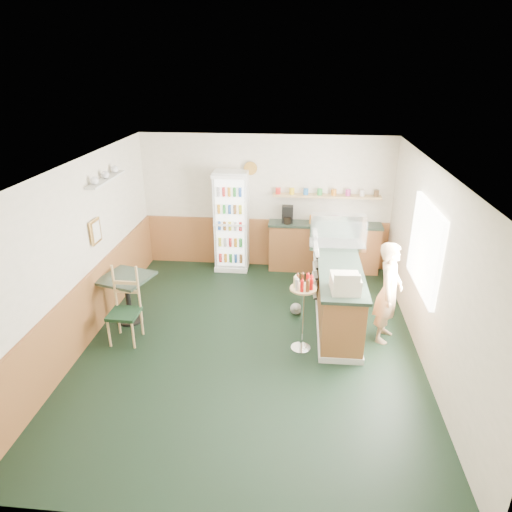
# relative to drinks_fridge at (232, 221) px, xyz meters

# --- Properties ---
(ground) EXTENTS (6.00, 6.00, 0.00)m
(ground) POSITION_rel_drinks_fridge_xyz_m (0.67, -2.74, -1.01)
(ground) COLOR black
(ground) RESTS_ON ground
(room_envelope) EXTENTS (5.04, 6.02, 2.72)m
(room_envelope) POSITION_rel_drinks_fridge_xyz_m (0.44, -2.01, 0.51)
(room_envelope) COLOR beige
(room_envelope) RESTS_ON ground
(service_counter) EXTENTS (0.68, 3.01, 1.01)m
(service_counter) POSITION_rel_drinks_fridge_xyz_m (2.02, -1.67, -0.55)
(service_counter) COLOR brown
(service_counter) RESTS_ON ground
(back_counter) EXTENTS (2.24, 0.42, 1.69)m
(back_counter) POSITION_rel_drinks_fridge_xyz_m (1.86, 0.06, -0.46)
(back_counter) COLOR brown
(back_counter) RESTS_ON ground
(drinks_fridge) EXTENTS (0.67, 0.55, 2.02)m
(drinks_fridge) POSITION_rel_drinks_fridge_xyz_m (0.00, 0.00, 0.00)
(drinks_fridge) COLOR white
(drinks_fridge) RESTS_ON ground
(display_case) EXTENTS (0.95, 0.50, 0.54)m
(display_case) POSITION_rel_drinks_fridge_xyz_m (2.02, -1.15, 0.27)
(display_case) COLOR silver
(display_case) RESTS_ON service_counter
(cash_register) EXTENTS (0.42, 0.44, 0.23)m
(cash_register) POSITION_rel_drinks_fridge_xyz_m (2.02, -2.82, 0.11)
(cash_register) COLOR beige
(cash_register) RESTS_ON service_counter
(shopkeeper) EXTENTS (0.54, 0.63, 1.59)m
(shopkeeper) POSITION_rel_drinks_fridge_xyz_m (2.72, -2.39, -0.22)
(shopkeeper) COLOR tan
(shopkeeper) RESTS_ON ground
(condiment_stand) EXTENTS (0.38, 0.38, 1.19)m
(condiment_stand) POSITION_rel_drinks_fridge_xyz_m (1.44, -2.81, -0.20)
(condiment_stand) COLOR silver
(condiment_stand) RESTS_ON ground
(newspaper_rack) EXTENTS (0.09, 0.46, 0.92)m
(newspaper_rack) POSITION_rel_drinks_fridge_xyz_m (1.66, -1.47, -0.32)
(newspaper_rack) COLOR black
(newspaper_rack) RESTS_ON ground
(cafe_table) EXTENTS (0.91, 0.91, 0.81)m
(cafe_table) POSITION_rel_drinks_fridge_xyz_m (-1.38, -2.27, -0.44)
(cafe_table) COLOR black
(cafe_table) RESTS_ON ground
(cafe_chair) EXTENTS (0.44, 0.44, 1.17)m
(cafe_chair) POSITION_rel_drinks_fridge_xyz_m (-1.23, -2.75, -0.40)
(cafe_chair) COLOR black
(cafe_chair) RESTS_ON ground
(dog_doorstop) EXTENTS (0.20, 0.25, 0.24)m
(dog_doorstop) POSITION_rel_drinks_fridge_xyz_m (1.35, -1.81, -0.90)
(dog_doorstop) COLOR #979791
(dog_doorstop) RESTS_ON ground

